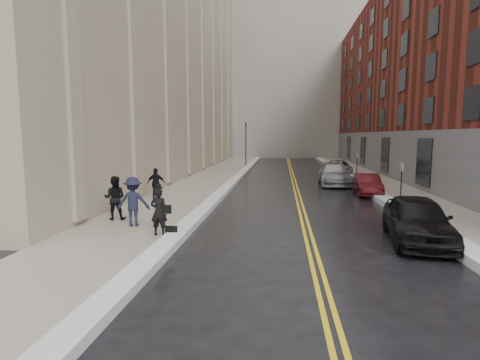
% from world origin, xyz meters
% --- Properties ---
extents(ground, '(160.00, 160.00, 0.00)m').
position_xyz_m(ground, '(0.00, 0.00, 0.00)').
color(ground, black).
rests_on(ground, ground).
extents(sidewalk_left, '(4.00, 64.00, 0.15)m').
position_xyz_m(sidewalk_left, '(-4.50, 16.00, 0.07)').
color(sidewalk_left, gray).
rests_on(sidewalk_left, ground).
extents(sidewalk_right, '(3.00, 64.00, 0.15)m').
position_xyz_m(sidewalk_right, '(9.00, 16.00, 0.07)').
color(sidewalk_right, gray).
rests_on(sidewalk_right, ground).
extents(lane_stripe_a, '(0.12, 64.00, 0.01)m').
position_xyz_m(lane_stripe_a, '(2.38, 16.00, 0.00)').
color(lane_stripe_a, gold).
rests_on(lane_stripe_a, ground).
extents(lane_stripe_b, '(0.12, 64.00, 0.01)m').
position_xyz_m(lane_stripe_b, '(2.62, 16.00, 0.00)').
color(lane_stripe_b, gold).
rests_on(lane_stripe_b, ground).
extents(snow_ridge_left, '(0.70, 60.80, 0.26)m').
position_xyz_m(snow_ridge_left, '(-2.20, 16.00, 0.13)').
color(snow_ridge_left, white).
rests_on(snow_ridge_left, ground).
extents(snow_ridge_right, '(0.85, 60.80, 0.30)m').
position_xyz_m(snow_ridge_right, '(7.15, 16.00, 0.15)').
color(snow_ridge_right, white).
rests_on(snow_ridge_right, ground).
extents(building_right, '(14.00, 50.00, 18.00)m').
position_xyz_m(building_right, '(17.50, 23.00, 9.00)').
color(building_right, maroon).
rests_on(building_right, ground).
extents(tower_far_center, '(28.00, 16.00, 52.00)m').
position_xyz_m(tower_far_center, '(1.00, 56.00, 26.00)').
color(tower_far_center, gray).
rests_on(tower_far_center, ground).
extents(tower_far_right, '(22.00, 18.00, 44.00)m').
position_xyz_m(tower_far_right, '(14.00, 66.00, 22.00)').
color(tower_far_right, slate).
rests_on(tower_far_right, ground).
extents(tower_far_left, '(22.00, 18.00, 60.00)m').
position_xyz_m(tower_far_left, '(-12.00, 72.00, 30.00)').
color(tower_far_left, slate).
rests_on(tower_far_left, ground).
extents(traffic_signal, '(0.18, 0.15, 5.20)m').
position_xyz_m(traffic_signal, '(-2.60, 30.00, 3.08)').
color(traffic_signal, black).
rests_on(traffic_signal, ground).
extents(parking_sign_near, '(0.06, 0.35, 2.23)m').
position_xyz_m(parking_sign_near, '(7.90, 8.00, 1.36)').
color(parking_sign_near, black).
rests_on(parking_sign_near, ground).
extents(parking_sign_far, '(0.06, 0.35, 2.23)m').
position_xyz_m(parking_sign_far, '(7.90, 20.00, 1.36)').
color(parking_sign_far, black).
rests_on(parking_sign_far, ground).
extents(car_black, '(2.47, 4.90, 1.60)m').
position_xyz_m(car_black, '(6.16, 0.47, 0.80)').
color(car_black, black).
rests_on(car_black, ground).
extents(car_maroon, '(1.64, 4.03, 1.30)m').
position_xyz_m(car_maroon, '(6.80, 10.93, 0.65)').
color(car_maroon, '#480D11').
rests_on(car_maroon, ground).
extents(car_silver_near, '(2.34, 5.47, 1.57)m').
position_xyz_m(car_silver_near, '(5.42, 15.67, 0.79)').
color(car_silver_near, '#989C9F').
rests_on(car_silver_near, ground).
extents(car_silver_far, '(2.57, 5.03, 1.36)m').
position_xyz_m(car_silver_far, '(6.80, 23.01, 0.68)').
color(car_silver_far, gray).
rests_on(car_silver_far, ground).
extents(pedestrian_main, '(0.64, 0.44, 1.69)m').
position_xyz_m(pedestrian_main, '(-2.80, -0.22, 1.00)').
color(pedestrian_main, black).
rests_on(pedestrian_main, sidewalk_left).
extents(pedestrian_a, '(1.00, 0.84, 1.84)m').
position_xyz_m(pedestrian_a, '(-5.47, 2.05, 1.07)').
color(pedestrian_a, black).
rests_on(pedestrian_a, sidewalk_left).
extents(pedestrian_b, '(1.36, 0.94, 1.93)m').
position_xyz_m(pedestrian_b, '(-4.25, 1.03, 1.11)').
color(pedestrian_b, black).
rests_on(pedestrian_b, sidewalk_left).
extents(pedestrian_c, '(1.07, 0.57, 1.74)m').
position_xyz_m(pedestrian_c, '(-5.40, 7.09, 1.02)').
color(pedestrian_c, black).
rests_on(pedestrian_c, sidewalk_left).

